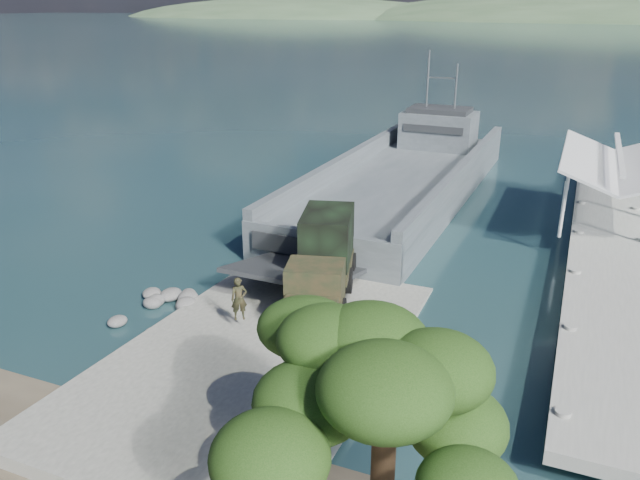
{
  "coord_description": "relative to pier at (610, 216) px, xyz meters",
  "views": [
    {
      "loc": [
        10.67,
        -20.09,
        13.41
      ],
      "look_at": [
        -0.26,
        6.0,
        2.61
      ],
      "focal_mm": 35.0,
      "sensor_mm": 36.0,
      "label": 1
    }
  ],
  "objects": [
    {
      "name": "pier",
      "position": [
        0.0,
        0.0,
        0.0
      ],
      "size": [
        6.4,
        44.0,
        6.1
      ],
      "color": "gray",
      "rests_on": "ground"
    },
    {
      "name": "military_truck",
      "position": [
        -12.44,
        -14.33,
        0.72
      ],
      "size": [
        4.34,
        8.24,
        3.67
      ],
      "rotation": [
        0.0,
        0.0,
        0.26
      ],
      "color": "black",
      "rests_on": "boat_ramp"
    },
    {
      "name": "soldier",
      "position": [
        -14.51,
        -18.55,
        -0.16
      ],
      "size": [
        0.82,
        0.78,
        1.87
      ],
      "primitive_type": "imported",
      "rotation": [
        0.0,
        0.0,
        0.67
      ],
      "color": "black",
      "rests_on": "boat_ramp"
    },
    {
      "name": "boat_ramp",
      "position": [
        -13.0,
        -19.77,
        -1.35
      ],
      "size": [
        10.0,
        18.0,
        0.5
      ],
      "primitive_type": "cube",
      "color": "gray",
      "rests_on": "ground"
    },
    {
      "name": "ground",
      "position": [
        -13.0,
        -18.77,
        -1.6
      ],
      "size": [
        1400.0,
        1400.0,
        0.0
      ],
      "primitive_type": "plane",
      "color": "#1C4244",
      "rests_on": "ground"
    },
    {
      "name": "landing_craft",
      "position": [
        -13.74,
        3.82,
        -0.74
      ],
      "size": [
        9.75,
        35.7,
        10.54
      ],
      "rotation": [
        0.0,
        0.0,
        -0.02
      ],
      "color": "#4A5358",
      "rests_on": "ground"
    },
    {
      "name": "overhang_tree",
      "position": [
        -5.83,
        -27.54,
        3.5
      ],
      "size": [
        7.01,
        6.45,
        6.36
      ],
      "color": "#362715",
      "rests_on": "ground"
    },
    {
      "name": "shoreline_rocks",
      "position": [
        -19.2,
        -18.27,
        -1.6
      ],
      "size": [
        3.2,
        5.6,
        0.9
      ],
      "primitive_type": null,
      "color": "#4F4F4D",
      "rests_on": "ground"
    }
  ]
}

